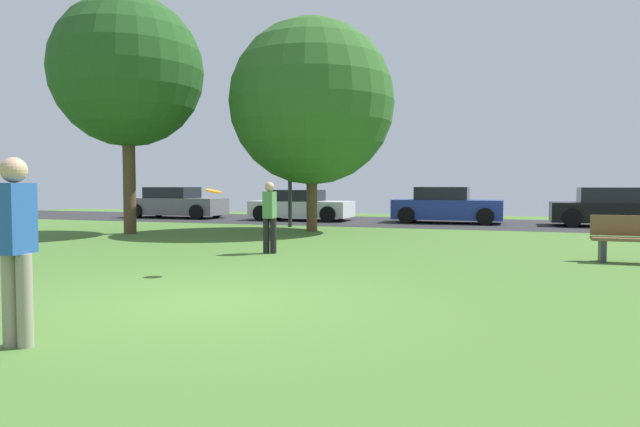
% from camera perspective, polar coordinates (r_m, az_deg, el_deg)
% --- Properties ---
extents(ground_plane, '(44.00, 44.00, 0.00)m').
position_cam_1_polar(ground_plane, '(7.41, -11.86, -8.79)').
color(ground_plane, '#47702D').
extents(road_strip, '(44.00, 6.40, 0.01)m').
position_cam_1_polar(road_strip, '(22.59, 9.29, -0.87)').
color(road_strip, '#28282B').
rests_on(road_strip, ground_plane).
extents(oak_tree_left, '(5.24, 5.24, 6.73)m').
position_cam_1_polar(oak_tree_left, '(18.19, -0.84, 11.20)').
color(oak_tree_left, brown).
rests_on(oak_tree_left, ground_plane).
extents(birch_tree_lone, '(4.52, 4.52, 7.17)m').
position_cam_1_polar(birch_tree_lone, '(18.37, -18.95, 13.44)').
color(birch_tree_lone, brown).
rests_on(birch_tree_lone, ground_plane).
extents(person_thrower, '(0.30, 0.34, 1.75)m').
position_cam_1_polar(person_thrower, '(5.87, -28.47, -2.54)').
color(person_thrower, gray).
rests_on(person_thrower, ground_plane).
extents(person_catcher, '(0.30, 0.34, 1.55)m').
position_cam_1_polar(person_catcher, '(12.25, -5.13, -0.10)').
color(person_catcher, black).
rests_on(person_catcher, ground_plane).
extents(frisbee_disc, '(0.27, 0.27, 0.08)m').
position_cam_1_polar(frisbee_disc, '(9.53, -10.75, 2.24)').
color(frisbee_disc, orange).
extents(parked_car_grey, '(4.40, 1.93, 1.38)m').
position_cam_1_polar(parked_car_grey, '(26.12, -14.42, 0.98)').
color(parked_car_grey, slate).
rests_on(parked_car_grey, ground_plane).
extents(parked_car_white, '(4.15, 2.07, 1.28)m').
position_cam_1_polar(parked_car_white, '(23.54, -1.97, 0.76)').
color(parked_car_white, white).
rests_on(parked_car_white, ground_plane).
extents(parked_car_blue, '(4.14, 1.95, 1.40)m').
position_cam_1_polar(parked_car_blue, '(22.43, 12.69, 0.71)').
color(parked_car_blue, '#233893').
rests_on(parked_car_blue, ground_plane).
extents(parked_car_black, '(4.49, 1.93, 1.39)m').
position_cam_1_polar(parked_car_black, '(22.55, 27.89, 0.43)').
color(parked_car_black, black).
rests_on(parked_car_black, ground_plane).
extents(park_bench, '(1.60, 0.45, 0.90)m').
position_cam_1_polar(park_bench, '(12.36, 29.45, -2.23)').
color(park_bench, brown).
rests_on(park_bench, ground_plane).
extents(street_lamp_post, '(0.14, 0.14, 4.50)m').
position_cam_1_polar(street_lamp_post, '(19.87, -3.07, 5.12)').
color(street_lamp_post, '#2D2D33').
rests_on(street_lamp_post, ground_plane).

